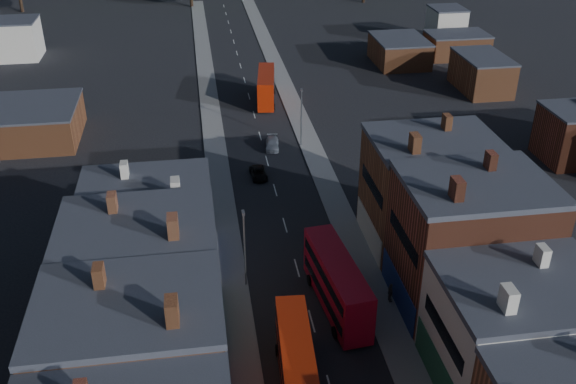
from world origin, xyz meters
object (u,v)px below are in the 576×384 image
object	(u,v)px
bus_0	(296,361)
ped_3	(390,293)
car_3	(272,144)
bus_1	(337,283)
bus_2	(266,87)
car_2	(259,173)

from	to	relation	value
bus_0	ped_3	xyz separation A→B (m)	(10.07, 8.61, -1.37)
car_3	ped_3	size ratio (longest dim) A/B	2.24
bus_1	bus_2	bearing A→B (deg)	83.80
bus_2	car_2	bearing A→B (deg)	-91.15
bus_2	car_3	distance (m)	17.44
car_3	ped_3	xyz separation A→B (m)	(6.30, -34.32, 0.45)
car_3	bus_0	bearing A→B (deg)	-87.64
bus_0	car_2	bearing A→B (deg)	92.16
bus_1	ped_3	size ratio (longest dim) A/B	6.26
bus_0	ped_3	distance (m)	13.32
bus_1	bus_2	distance (m)	51.56
bus_2	car_3	bearing A→B (deg)	-86.39
bus_0	car_3	world-z (taller)	bus_0
car_3	ped_3	distance (m)	34.90
bus_1	car_2	xyz separation A→B (m)	(-4.07, 26.07, -2.17)
ped_3	car_2	bearing A→B (deg)	18.05
bus_1	car_2	distance (m)	26.47
bus_1	ped_3	distance (m)	5.27
car_2	ped_3	world-z (taller)	ped_3
car_3	ped_3	world-z (taller)	ped_3
bus_0	car_3	size ratio (longest dim) A/B	2.48
car_2	bus_1	bearing A→B (deg)	-84.38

